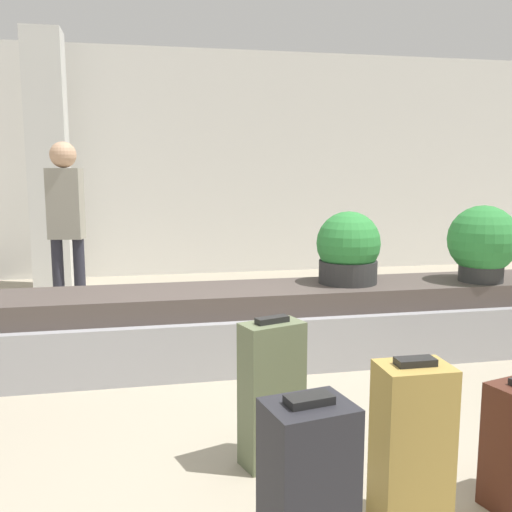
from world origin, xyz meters
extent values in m
plane|color=#9E937F|center=(0.00, 0.00, 0.00)|extent=(18.00, 18.00, 0.00)
cube|color=silver|center=(0.00, 5.50, 1.60)|extent=(18.00, 0.06, 3.20)
cube|color=#9E9EA3|center=(0.00, 1.51, 0.21)|extent=(8.00, 0.83, 0.42)
cube|color=#4C423D|center=(0.00, 1.51, 0.51)|extent=(7.68, 0.67, 0.18)
cube|color=silver|center=(-1.99, 4.77, 1.60)|extent=(0.46, 0.46, 3.20)
cube|color=#5B6647|center=(-0.24, -0.11, 0.38)|extent=(0.35, 0.26, 0.75)
cube|color=black|center=(-0.24, -0.11, 0.77)|extent=(0.18, 0.11, 0.03)
cube|color=#A3843D|center=(0.22, -0.74, 0.36)|extent=(0.30, 0.22, 0.72)
cube|color=black|center=(0.22, -0.74, 0.73)|extent=(0.16, 0.08, 0.03)
cube|color=#232328|center=(-0.32, -1.03, 0.36)|extent=(0.34, 0.29, 0.72)
cube|color=black|center=(-0.32, -1.03, 0.73)|extent=(0.18, 0.11, 0.03)
cylinder|color=#2D2D2D|center=(1.89, 1.39, 0.69)|extent=(0.36, 0.36, 0.19)
sphere|color=#2D7F38|center=(1.89, 1.39, 0.94)|extent=(0.57, 0.57, 0.57)
cylinder|color=#2D2D2D|center=(0.78, 1.54, 0.69)|extent=(0.48, 0.48, 0.18)
sphere|color=#2D7F38|center=(0.78, 1.54, 0.92)|extent=(0.52, 0.52, 0.52)
cylinder|color=#282833|center=(-1.69, 2.91, 0.43)|extent=(0.11, 0.11, 0.85)
cylinder|color=#282833|center=(-1.49, 2.91, 0.43)|extent=(0.11, 0.11, 0.85)
cube|color=gray|center=(-1.59, 2.91, 1.19)|extent=(0.35, 0.24, 0.68)
sphere|color=tan|center=(-1.59, 2.91, 1.65)|extent=(0.25, 0.25, 0.25)
camera|label=1|loc=(-0.86, -2.82, 1.51)|focal=40.00mm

